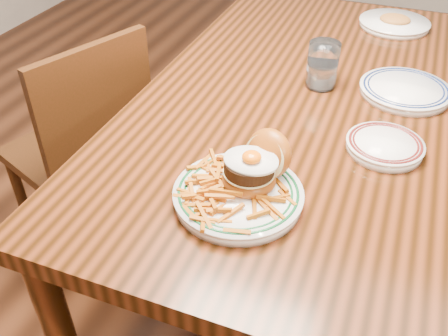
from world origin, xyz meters
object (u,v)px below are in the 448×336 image
at_px(table, 296,118).
at_px(chair_left, 86,148).
at_px(side_plate, 385,145).
at_px(main_plate, 244,184).

height_order(table, chair_left, chair_left).
relative_size(chair_left, side_plate, 4.73).
bearing_deg(side_plate, chair_left, 164.60).
distance_m(table, chair_left, 0.72).
bearing_deg(chair_left, table, 32.19).
bearing_deg(chair_left, main_plate, -6.15).
bearing_deg(table, main_plate, -89.61).
xyz_separation_m(main_plate, side_plate, (0.26, 0.28, -0.02)).
bearing_deg(main_plate, table, 111.41).
bearing_deg(table, chair_left, -169.09).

